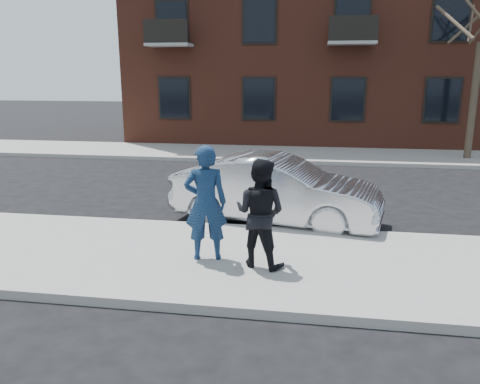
# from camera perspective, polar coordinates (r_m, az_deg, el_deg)

# --- Properties ---
(ground) EXTENTS (100.00, 100.00, 0.00)m
(ground) POSITION_cam_1_polar(r_m,az_deg,el_deg) (8.36, 17.21, -9.01)
(ground) COLOR black
(ground) RESTS_ON ground
(near_sidewalk) EXTENTS (50.00, 3.50, 0.15)m
(near_sidewalk) POSITION_cam_1_polar(r_m,az_deg,el_deg) (8.10, 17.49, -9.20)
(near_sidewalk) COLOR gray
(near_sidewalk) RESTS_ON ground
(near_curb) EXTENTS (50.00, 0.10, 0.15)m
(near_curb) POSITION_cam_1_polar(r_m,az_deg,el_deg) (9.77, 16.02, -5.09)
(near_curb) COLOR #999691
(near_curb) RESTS_ON ground
(far_sidewalk) EXTENTS (50.00, 3.50, 0.15)m
(far_sidewalk) POSITION_cam_1_polar(r_m,az_deg,el_deg) (19.17, 12.69, 4.34)
(far_sidewalk) COLOR gray
(far_sidewalk) RESTS_ON ground
(far_curb) EXTENTS (50.00, 0.10, 0.15)m
(far_curb) POSITION_cam_1_polar(r_m,az_deg,el_deg) (17.40, 13.03, 3.36)
(far_curb) COLOR #999691
(far_curb) RESTS_ON ground
(apartment_building) EXTENTS (24.30, 10.30, 12.30)m
(apartment_building) POSITION_cam_1_polar(r_m,az_deg,el_deg) (26.01, 17.20, 19.99)
(apartment_building) COLOR #602C1D
(apartment_building) RESTS_ON ground
(silver_sedan) EXTENTS (4.75, 2.45, 1.49)m
(silver_sedan) POSITION_cam_1_polar(r_m,az_deg,el_deg) (10.25, 4.42, 0.23)
(silver_sedan) COLOR #B7BABF
(silver_sedan) RESTS_ON ground
(man_hoodie) EXTENTS (0.79, 0.60, 1.95)m
(man_hoodie) POSITION_cam_1_polar(r_m,az_deg,el_deg) (7.78, -4.21, -1.35)
(man_hoodie) COLOR navy
(man_hoodie) RESTS_ON near_sidewalk
(man_peacoat) EXTENTS (1.03, 0.91, 1.77)m
(man_peacoat) POSITION_cam_1_polar(r_m,az_deg,el_deg) (7.51, 2.45, -2.58)
(man_peacoat) COLOR black
(man_peacoat) RESTS_ON near_sidewalk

